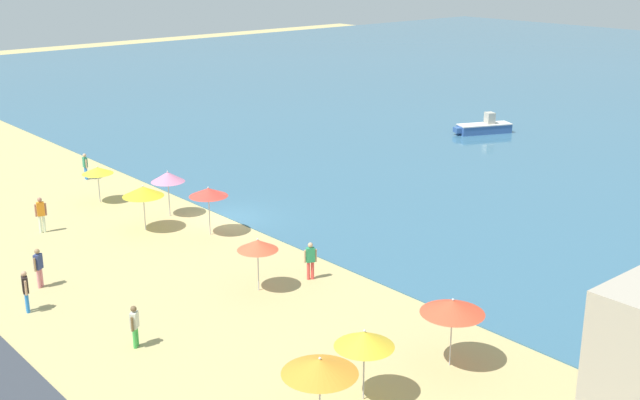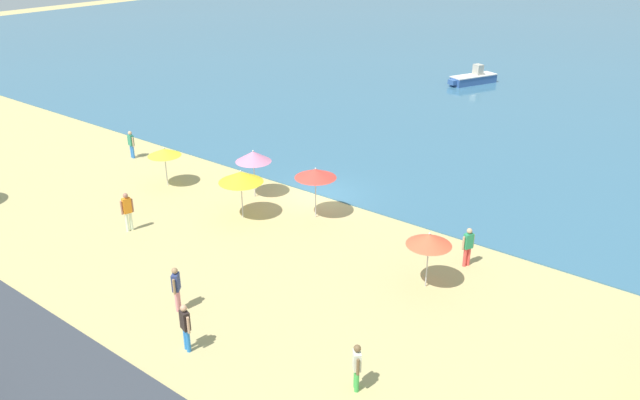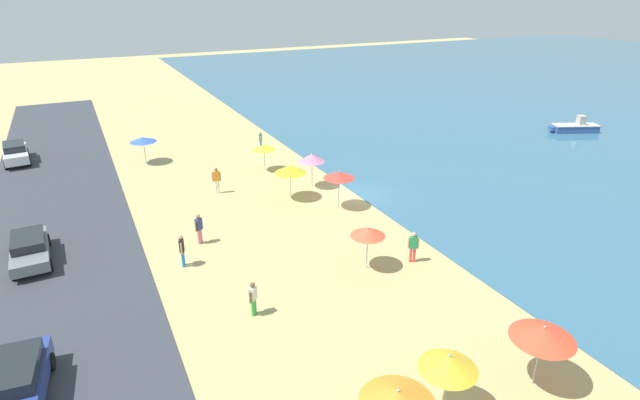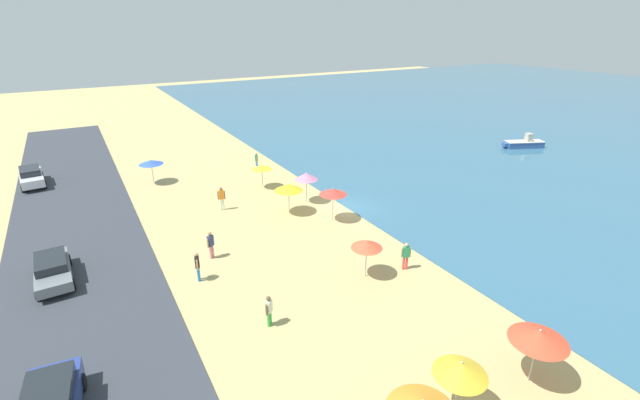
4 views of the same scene
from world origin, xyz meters
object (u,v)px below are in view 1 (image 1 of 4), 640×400
object	(u,v)px
bather_3	(85,165)
beach_umbrella_8	(453,307)
beach_umbrella_1	(364,339)
bather_1	(135,324)
beach_umbrella_2	(208,192)
bather_4	(41,213)
bather_5	(310,259)
beach_umbrella_0	(97,170)
bather_0	(39,266)
beach_umbrella_7	(168,177)
beach_umbrella_6	(143,191)
skiff_nearshore	(484,127)
beach_umbrella_4	(258,245)
bather_2	(26,289)
beach_umbrella_5	(320,366)

from	to	relation	value
bather_3	beach_umbrella_8	bearing A→B (deg)	-1.41
beach_umbrella_1	bather_1	distance (m)	8.76
beach_umbrella_2	bather_4	distance (m)	8.52
bather_3	bather_5	bearing A→B (deg)	1.25
bather_5	beach_umbrella_8	bearing A→B (deg)	-7.69
bather_5	beach_umbrella_0	bearing A→B (deg)	-173.15
beach_umbrella_8	bather_5	bearing A→B (deg)	172.31
beach_umbrella_2	beach_umbrella_8	xyz separation A→B (m)	(16.38, -1.02, -0.01)
beach_umbrella_1	bather_0	bearing A→B (deg)	-164.40
beach_umbrella_7	bather_3	distance (m)	9.57
beach_umbrella_6	skiff_nearshore	xyz separation A→B (m)	(-2.66, 30.50, -1.56)
bather_4	beach_umbrella_4	bearing A→B (deg)	17.30
beach_umbrella_0	beach_umbrella_6	size ratio (longest dim) A/B	0.89
beach_umbrella_1	beach_umbrella_2	distance (m)	16.69
bather_2	bather_4	size ratio (longest dim) A/B	0.94
beach_umbrella_0	beach_umbrella_6	xyz separation A→B (m)	(5.82, -0.37, 0.21)
beach_umbrella_0	beach_umbrella_2	xyz separation A→B (m)	(8.49, 1.76, 0.36)
beach_umbrella_2	bather_0	bearing A→B (deg)	-84.91
beach_umbrella_4	skiff_nearshore	xyz separation A→B (m)	(-12.37, 30.59, -1.52)
beach_umbrella_1	beach_umbrella_7	distance (m)	20.44
bather_0	bather_4	world-z (taller)	bather_4
beach_umbrella_2	bather_3	world-z (taller)	beach_umbrella_2
beach_umbrella_0	beach_umbrella_4	world-z (taller)	beach_umbrella_4
beach_umbrella_2	bather_3	distance (m)	13.43
beach_umbrella_0	bather_2	distance (m)	14.21
beach_umbrella_6	beach_umbrella_8	distance (m)	19.08
beach_umbrella_6	skiff_nearshore	distance (m)	30.65
bather_0	bather_1	bearing A→B (deg)	3.70
beach_umbrella_7	skiff_nearshore	bearing A→B (deg)	92.92
bather_3	bather_1	bearing A→B (deg)	-20.89
beach_umbrella_1	beach_umbrella_8	distance (m)	3.74
beach_umbrella_0	bather_1	bearing A→B (deg)	-22.05
beach_umbrella_5	beach_umbrella_6	bearing A→B (deg)	165.51
beach_umbrella_1	beach_umbrella_7	world-z (taller)	beach_umbrella_7
bather_3	bather_4	distance (m)	9.65
bather_1	beach_umbrella_0	bearing A→B (deg)	157.95
beach_umbrella_4	bather_5	size ratio (longest dim) A/B	1.37
bather_2	beach_umbrella_4	bearing A→B (deg)	62.45
bather_5	bather_0	bearing A→B (deg)	-126.45
beach_umbrella_0	bather_3	size ratio (longest dim) A/B	1.29
bather_1	beach_umbrella_5	bearing A→B (deg)	9.34
beach_umbrella_0	bather_2	bearing A→B (deg)	-37.18
beach_umbrella_2	beach_umbrella_4	distance (m)	7.38
beach_umbrella_4	beach_umbrella_7	distance (m)	11.14
beach_umbrella_1	beach_umbrella_4	world-z (taller)	beach_umbrella_1
beach_umbrella_4	beach_umbrella_7	size ratio (longest dim) A/B	0.93
beach_umbrella_1	bather_3	size ratio (longest dim) A/B	1.49
bather_1	skiff_nearshore	bearing A→B (deg)	110.12
beach_umbrella_2	beach_umbrella_4	size ratio (longest dim) A/B	1.08
beach_umbrella_6	beach_umbrella_4	bearing A→B (deg)	-0.53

